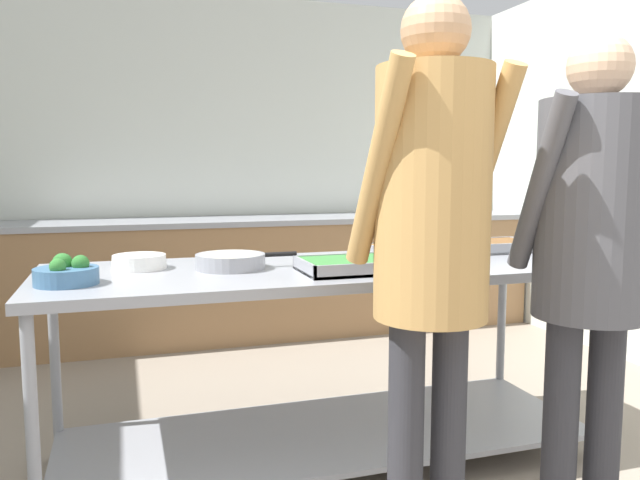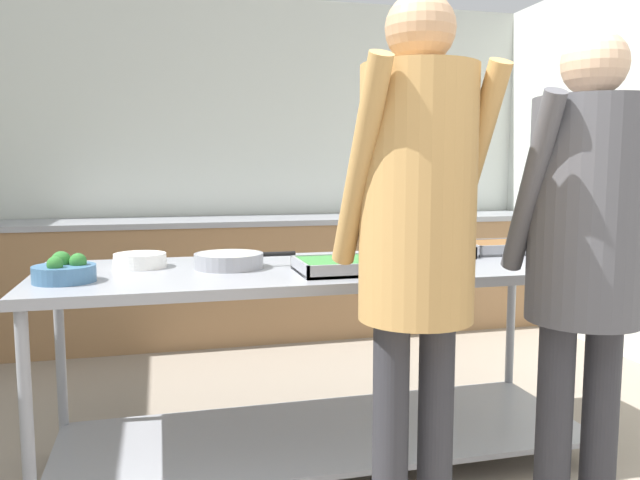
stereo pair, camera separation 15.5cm
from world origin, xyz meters
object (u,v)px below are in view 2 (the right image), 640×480
(plate_stack, at_px, (140,260))
(broccoli_bowl, at_px, (64,271))
(serving_tray_greens, at_px, (501,247))
(sauce_pan, at_px, (229,260))
(serving_tray_roast, at_px, (348,266))
(serving_tray_vegetables, at_px, (421,252))
(guest_serving_right, at_px, (586,238))
(guest_serving_left, at_px, (417,224))

(plate_stack, bearing_deg, broccoli_bowl, -132.32)
(serving_tray_greens, bearing_deg, plate_stack, -178.63)
(plate_stack, xyz_separation_m, sauce_pan, (0.36, -0.11, 0.01))
(broccoli_bowl, height_order, serving_tray_roast, broccoli_bowl)
(serving_tray_vegetables, distance_m, serving_tray_greens, 0.45)
(plate_stack, xyz_separation_m, serving_tray_greens, (1.73, 0.04, -0.00))
(sauce_pan, xyz_separation_m, serving_tray_greens, (1.36, 0.15, -0.01))
(sauce_pan, relative_size, serving_tray_greens, 1.12)
(serving_tray_vegetables, bearing_deg, serving_tray_greens, 6.04)
(plate_stack, bearing_deg, serving_tray_roast, -22.21)
(sauce_pan, height_order, guest_serving_right, guest_serving_right)
(plate_stack, bearing_deg, guest_serving_right, -33.86)
(broccoli_bowl, distance_m, serving_tray_roast, 1.08)
(sauce_pan, bearing_deg, guest_serving_right, -38.49)
(serving_tray_greens, xyz_separation_m, guest_serving_right, (-0.29, -1.01, 0.17))
(serving_tray_vegetables, distance_m, guest_serving_right, 0.99)
(broccoli_bowl, xyz_separation_m, guest_serving_left, (1.10, -0.67, 0.21))
(serving_tray_vegetables, bearing_deg, serving_tray_roast, -144.71)
(sauce_pan, height_order, serving_tray_vegetables, sauce_pan)
(serving_tray_roast, distance_m, guest_serving_right, 0.90)
(plate_stack, bearing_deg, guest_serving_left, -48.67)
(serving_tray_vegetables, xyz_separation_m, guest_serving_right, (0.16, -0.96, 0.17))
(plate_stack, distance_m, sauce_pan, 0.38)
(serving_tray_vegetables, bearing_deg, guest_serving_right, -80.42)
(serving_tray_roast, height_order, guest_serving_right, guest_serving_right)
(broccoli_bowl, height_order, plate_stack, broccoli_bowl)
(serving_tray_roast, xyz_separation_m, guest_serving_left, (0.03, -0.63, 0.22))
(plate_stack, height_order, sauce_pan, sauce_pan)
(plate_stack, relative_size, guest_serving_right, 0.13)
(plate_stack, bearing_deg, serving_tray_vegetables, -0.28)
(broccoli_bowl, bearing_deg, sauce_pan, 15.61)
(serving_tray_vegetables, bearing_deg, sauce_pan, -173.47)
(broccoli_bowl, height_order, guest_serving_left, guest_serving_left)
(serving_tray_vegetables, height_order, guest_serving_left, guest_serving_left)
(sauce_pan, relative_size, guest_serving_right, 0.25)
(sauce_pan, relative_size, guest_serving_left, 0.24)
(guest_serving_right, bearing_deg, broccoli_bowl, 158.16)
(guest_serving_left, bearing_deg, plate_stack, 131.33)
(broccoli_bowl, bearing_deg, serving_tray_roast, -2.56)
(guest_serving_left, bearing_deg, serving_tray_roast, 92.56)
(sauce_pan, xyz_separation_m, serving_tray_roast, (0.45, -0.22, -0.01))
(serving_tray_roast, bearing_deg, serving_tray_vegetables, 35.29)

